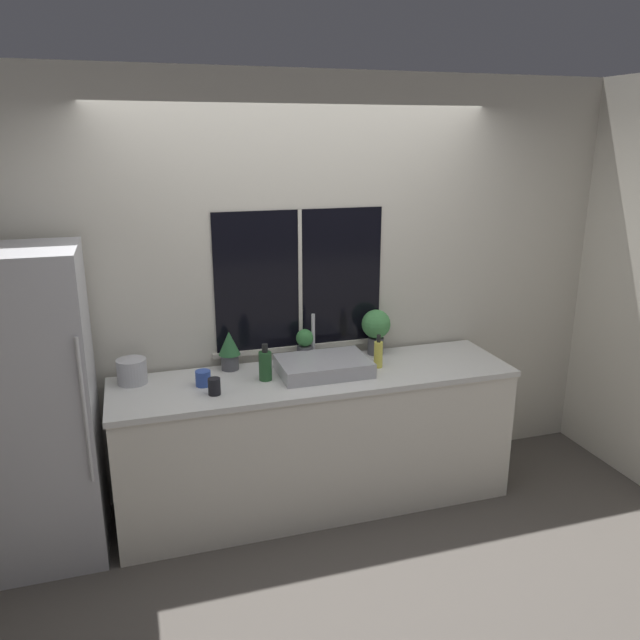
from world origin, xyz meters
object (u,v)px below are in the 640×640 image
(potted_plant_right, at_px, (376,327))
(kettle, at_px, (132,370))
(mug_blue, at_px, (203,378))
(refrigerator, at_px, (33,409))
(sink, at_px, (323,366))
(potted_plant_center, at_px, (305,345))
(potted_plant_left, at_px, (229,349))
(soap_bottle, at_px, (378,354))
(mug_black, at_px, (214,386))
(bottle_tall, at_px, (265,365))

(potted_plant_right, xyz_separation_m, kettle, (-1.58, -0.05, -0.11))
(potted_plant_right, height_order, mug_blue, potted_plant_right)
(refrigerator, bearing_deg, kettle, 21.45)
(sink, distance_m, potted_plant_center, 0.24)
(refrigerator, distance_m, sink, 1.67)
(refrigerator, relative_size, mug_blue, 19.14)
(potted_plant_center, bearing_deg, potted_plant_right, 0.00)
(potted_plant_center, height_order, potted_plant_right, potted_plant_right)
(potted_plant_right, distance_m, kettle, 1.59)
(refrigerator, xyz_separation_m, potted_plant_left, (1.12, 0.26, 0.15))
(potted_plant_right, bearing_deg, potted_plant_left, -180.00)
(soap_bottle, distance_m, mug_black, 1.07)
(potted_plant_right, bearing_deg, kettle, -178.01)
(soap_bottle, xyz_separation_m, bottle_tall, (-0.73, -0.00, 0.00))
(mug_blue, bearing_deg, potted_plant_right, 10.61)
(refrigerator, relative_size, soap_bottle, 8.19)
(sink, relative_size, potted_plant_center, 2.55)
(mug_blue, bearing_deg, mug_black, -73.59)
(potted_plant_right, distance_m, mug_blue, 1.21)
(mug_blue, bearing_deg, refrigerator, -177.50)
(sink, relative_size, kettle, 3.19)
(potted_plant_right, relative_size, bottle_tall, 1.35)
(potted_plant_right, relative_size, mug_blue, 3.34)
(potted_plant_center, bearing_deg, mug_black, -149.86)
(soap_bottle, bearing_deg, refrigerator, -179.39)
(sink, bearing_deg, potted_plant_left, 157.27)
(potted_plant_left, xyz_separation_m, soap_bottle, (0.91, -0.24, -0.05))
(sink, height_order, potted_plant_left, sink)
(potted_plant_center, xyz_separation_m, soap_bottle, (0.42, -0.24, -0.02))
(sink, relative_size, soap_bottle, 2.58)
(potted_plant_center, bearing_deg, bottle_tall, -142.74)
(potted_plant_right, relative_size, kettle, 1.76)
(refrigerator, distance_m, kettle, 0.57)
(potted_plant_right, height_order, kettle, potted_plant_right)
(mug_blue, distance_m, mug_black, 0.16)
(soap_bottle, distance_m, mug_blue, 1.11)
(soap_bottle, xyz_separation_m, mug_blue, (-1.11, 0.02, -0.04))
(potted_plant_right, xyz_separation_m, soap_bottle, (-0.08, -0.24, -0.10))
(kettle, bearing_deg, bottle_tall, -13.57)
(potted_plant_left, distance_m, mug_blue, 0.31)
(sink, bearing_deg, potted_plant_center, 103.20)
(kettle, bearing_deg, mug_blue, -22.75)
(potted_plant_right, bearing_deg, bottle_tall, -163.50)
(bottle_tall, bearing_deg, kettle, 166.43)
(refrigerator, bearing_deg, potted_plant_center, 9.23)
(potted_plant_right, bearing_deg, sink, -152.67)
(soap_bottle, bearing_deg, potted_plant_right, 71.77)
(sink, bearing_deg, potted_plant_right, 27.33)
(mug_blue, height_order, mug_black, mug_black)
(refrigerator, xyz_separation_m, kettle, (0.53, 0.21, 0.09))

